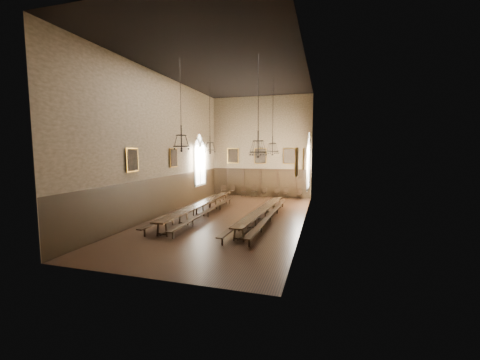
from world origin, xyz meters
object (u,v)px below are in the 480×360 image
at_px(chair_6, 286,195).
at_px(chair_7, 299,196).
at_px(chandelier_back_left, 210,145).
at_px(bench_left_outer, 194,211).
at_px(chandelier_front_left, 181,141).
at_px(table_right, 262,215).
at_px(chair_2, 244,194).
at_px(bench_right_outer, 270,217).
at_px(chandelier_front_right, 258,146).
at_px(chair_3, 254,194).
at_px(bench_right_inner, 251,216).
at_px(table_left, 200,210).
at_px(chair_1, 232,192).
at_px(chair_5, 277,195).
at_px(chair_0, 224,192).
at_px(bench_left_inner, 208,212).
at_px(chair_4, 264,194).
at_px(chandelier_back_right, 272,146).

distance_m(chair_6, chair_7, 1.16).
bearing_deg(chair_7, chandelier_back_left, -120.38).
distance_m(bench_left_outer, chandelier_front_left, 5.32).
distance_m(table_right, chandelier_front_left, 6.43).
distance_m(bench_left_outer, chair_2, 8.61).
bearing_deg(bench_right_outer, chandelier_front_right, -97.84).
bearing_deg(chair_3, chair_6, 5.34).
distance_m(bench_right_inner, chair_3, 8.98).
distance_m(table_left, bench_right_inner, 3.47).
distance_m(table_left, chandelier_back_left, 4.79).
distance_m(chair_1, chair_5, 4.21).
distance_m(table_left, chair_0, 8.58).
xyz_separation_m(bench_left_inner, chair_0, (-1.97, 8.61, -0.00)).
xyz_separation_m(table_right, chair_0, (-5.46, 8.61, -0.07)).
xyz_separation_m(table_right, chair_6, (0.32, 8.64, -0.09)).
bearing_deg(bench_left_inner, bench_left_outer, 174.52).
bearing_deg(chair_1, chair_6, 10.75).
distance_m(table_left, chair_6, 9.58).
bearing_deg(bench_left_inner, chair_4, 78.10).
relative_size(table_right, bench_right_inner, 0.89).
distance_m(bench_right_outer, chandelier_front_left, 6.76).
relative_size(chair_5, chandelier_front_right, 0.17).
relative_size(chair_0, chair_1, 0.98).
distance_m(bench_left_inner, chair_6, 9.44).
bearing_deg(chair_2, chair_6, -13.19).
bearing_deg(chandelier_back_left, chair_2, 82.96).
distance_m(chair_3, chair_6, 2.88).
bearing_deg(bench_right_outer, table_left, 176.87).
bearing_deg(chair_7, chandelier_back_right, -88.60).
relative_size(bench_left_inner, chandelier_back_left, 2.10).
bearing_deg(chair_6, chair_0, 178.15).
bearing_deg(chair_1, chandelier_front_left, -73.77).
height_order(chair_6, chandelier_front_right, chandelier_front_right).
height_order(bench_right_outer, chair_5, chair_5).
distance_m(table_left, chair_1, 8.61).
xyz_separation_m(table_right, bench_left_outer, (-4.53, 0.10, -0.06)).
distance_m(bench_right_outer, chandelier_front_right, 4.68).
height_order(bench_right_inner, chair_5, chair_5).
bearing_deg(chandelier_front_right, chair_6, 89.49).
bearing_deg(chair_0, chair_6, -14.98).
xyz_separation_m(bench_right_inner, chair_3, (-1.92, 8.77, 0.00)).
distance_m(table_right, chair_0, 10.20).
xyz_separation_m(chair_6, chandelier_front_right, (-0.10, -10.88, 4.17)).
xyz_separation_m(bench_left_outer, bench_left_inner, (1.04, -0.10, -0.01)).
height_order(table_right, chandelier_back_left, chandelier_back_left).
bearing_deg(chandelier_front_left, chair_6, 70.03).
xyz_separation_m(table_right, chair_1, (-4.69, 8.74, -0.06)).
relative_size(bench_left_inner, chair_6, 11.28).
height_order(table_right, chair_3, chair_3).
height_order(table_right, chandelier_front_right, chandelier_front_right).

